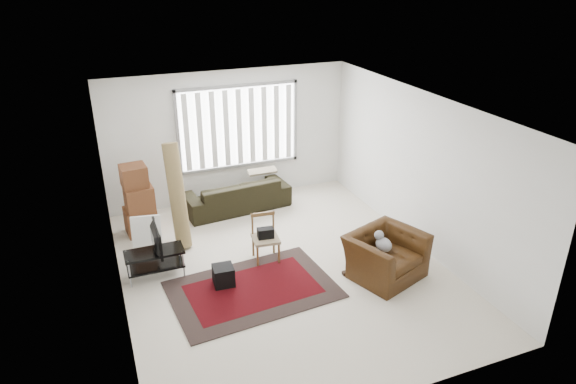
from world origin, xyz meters
name	(u,v)px	position (x,y,z in m)	size (l,w,h in m)	color
room	(273,157)	(0.03, 0.51, 1.76)	(6.00, 6.02, 2.71)	beige
persian_rug	(253,289)	(-0.64, -0.40, 0.01)	(2.57, 1.83, 0.02)	black
tv_stand	(155,258)	(-1.95, 0.54, 0.33)	(0.91, 0.41, 0.46)	black
tv	(152,239)	(-1.95, 0.54, 0.67)	(0.74, 0.10, 0.42)	black
subwoofer	(223,275)	(-1.02, -0.10, 0.18)	(0.31, 0.31, 0.31)	black
moving_boxes	(139,202)	(-1.98, 2.12, 0.61)	(0.58, 0.54, 1.32)	brown
white_flatpack	(147,234)	(-1.96, 1.43, 0.32)	(0.50, 0.07, 0.63)	silver
rolled_rug	(177,196)	(-1.37, 1.47, 0.92)	(0.27, 0.27, 1.83)	olive
sofa	(237,190)	(-0.05, 2.45, 0.40)	(2.10, 0.91, 0.81)	black
side_chair	(265,236)	(-0.16, 0.39, 0.44)	(0.47, 0.47, 0.79)	#837256
armchair	(386,253)	(1.44, -0.78, 0.42)	(1.38, 1.29, 0.83)	#381F0B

